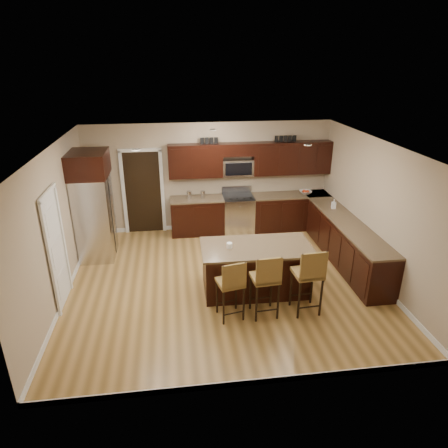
{
  "coord_description": "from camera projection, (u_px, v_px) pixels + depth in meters",
  "views": [
    {
      "loc": [
        -0.91,
        -6.81,
        4.13
      ],
      "look_at": [
        0.05,
        0.4,
        1.07
      ],
      "focal_mm": 32.0,
      "sensor_mm": 36.0,
      "label": 1
    }
  ],
  "objects": [
    {
      "name": "letter_decor",
      "position": [
        247.0,
        140.0,
        9.51
      ],
      "size": [
        2.2,
        0.03,
        0.15
      ],
      "primitive_type": null,
      "color": "black",
      "rests_on": "upper_cabinets"
    },
    {
      "name": "base_cabinets",
      "position": [
        297.0,
        227.0,
        9.31
      ],
      "size": [
        4.02,
        3.96,
        0.92
      ],
      "color": "black",
      "rests_on": "floor"
    },
    {
      "name": "wall_back",
      "position": [
        210.0,
        177.0,
        9.92
      ],
      "size": [
        6.0,
        0.0,
        6.0
      ],
      "primitive_type": "plane",
      "rotation": [
        1.57,
        0.0,
        0.0
      ],
      "color": "tan",
      "rests_on": "floor"
    },
    {
      "name": "upper_cabinets",
      "position": [
        253.0,
        158.0,
        9.71
      ],
      "size": [
        4.0,
        0.33,
        0.8
      ],
      "color": "black",
      "rests_on": "wall_back"
    },
    {
      "name": "refrigerator",
      "position": [
        93.0,
        205.0,
        8.51
      ],
      "size": [
        0.79,
        0.98,
        2.35
      ],
      "color": "silver",
      "rests_on": "floor"
    },
    {
      "name": "island_jar",
      "position": [
        229.0,
        245.0,
        7.22
      ],
      "size": [
        0.1,
        0.1,
        0.1
      ],
      "primitive_type": "cylinder",
      "color": "white",
      "rests_on": "island"
    },
    {
      "name": "stool_right",
      "position": [
        309.0,
        274.0,
        6.67
      ],
      "size": [
        0.49,
        0.49,
        1.23
      ],
      "rotation": [
        0.0,
        0.0,
        0.07
      ],
      "color": "olive",
      "rests_on": "floor"
    },
    {
      "name": "ceiling",
      "position": [
        224.0,
        146.0,
        6.89
      ],
      "size": [
        6.0,
        6.0,
        0.0
      ],
      "primitive_type": "plane",
      "rotation": [
        3.14,
        0.0,
        0.0
      ],
      "color": "silver",
      "rests_on": "wall_back"
    },
    {
      "name": "wall_left",
      "position": [
        56.0,
        227.0,
        7.04
      ],
      "size": [
        0.0,
        5.5,
        5.5
      ],
      "primitive_type": "plane",
      "rotation": [
        1.57,
        0.0,
        1.57
      ],
      "color": "tan",
      "rests_on": "floor"
    },
    {
      "name": "pantry_door",
      "position": [
        56.0,
        251.0,
        6.9
      ],
      "size": [
        0.03,
        0.8,
        2.04
      ],
      "primitive_type": "cube",
      "color": "white",
      "rests_on": "floor"
    },
    {
      "name": "stool_left",
      "position": [
        232.0,
        283.0,
        6.55
      ],
      "size": [
        0.49,
        0.49,
        1.11
      ],
      "rotation": [
        0.0,
        0.0,
        0.2
      ],
      "color": "olive",
      "rests_on": "floor"
    },
    {
      "name": "doorway",
      "position": [
        143.0,
        193.0,
        9.83
      ],
      "size": [
        0.85,
        0.03,
        2.06
      ],
      "primitive_type": "cube",
      "color": "black",
      "rests_on": "floor"
    },
    {
      "name": "microwave",
      "position": [
        238.0,
        167.0,
        9.77
      ],
      "size": [
        0.76,
        0.31,
        0.4
      ],
      "primitive_type": "cube",
      "color": "silver",
      "rests_on": "upper_cabinets"
    },
    {
      "name": "floor_mat",
      "position": [
        246.0,
        250.0,
        9.18
      ],
      "size": [
        1.08,
        0.87,
        0.01
      ],
      "primitive_type": "cube",
      "rotation": [
        0.0,
        0.0,
        0.29
      ],
      "color": "brown",
      "rests_on": "floor"
    },
    {
      "name": "fruit_bowl",
      "position": [
        306.0,
        192.0,
        10.09
      ],
      "size": [
        0.33,
        0.33,
        0.08
      ],
      "primitive_type": "imported",
      "rotation": [
        0.0,
        0.0,
        -0.07
      ],
      "color": "silver",
      "rests_on": "base_cabinets"
    },
    {
      "name": "canister_short",
      "position": [
        203.0,
        195.0,
        9.75
      ],
      "size": [
        0.11,
        0.11,
        0.18
      ],
      "primitive_type": "cylinder",
      "color": "silver",
      "rests_on": "base_cabinets"
    },
    {
      "name": "soap_bottle",
      "position": [
        334.0,
        204.0,
        9.08
      ],
      "size": [
        0.12,
        0.12,
        0.22
      ],
      "primitive_type": "imported",
      "rotation": [
        0.0,
        0.0,
        -0.25
      ],
      "color": "#B2B2B2",
      "rests_on": "base_cabinets"
    },
    {
      "name": "range",
      "position": [
        238.0,
        213.0,
        10.07
      ],
      "size": [
        0.76,
        0.64,
        1.11
      ],
      "color": "silver",
      "rests_on": "floor"
    },
    {
      "name": "stool_mid",
      "position": [
        266.0,
        279.0,
        6.6
      ],
      "size": [
        0.47,
        0.47,
        1.18
      ],
      "rotation": [
        0.0,
        0.0,
        0.08
      ],
      "color": "olive",
      "rests_on": "floor"
    },
    {
      "name": "canister_tall",
      "position": [
        189.0,
        195.0,
        9.71
      ],
      "size": [
        0.12,
        0.12,
        0.19
      ],
      "primitive_type": "cylinder",
      "color": "silver",
      "rests_on": "base_cabinets"
    },
    {
      "name": "floor",
      "position": [
        224.0,
        281.0,
        7.93
      ],
      "size": [
        6.0,
        6.0,
        0.0
      ],
      "primitive_type": "plane",
      "color": "#A37C41",
      "rests_on": "ground"
    },
    {
      "name": "island",
      "position": [
        256.0,
        270.0,
        7.5
      ],
      "size": [
        2.05,
        1.11,
        0.92
      ],
      "rotation": [
        0.0,
        0.0,
        -0.02
      ],
      "color": "black",
      "rests_on": "floor"
    },
    {
      "name": "wall_right",
      "position": [
        377.0,
        211.0,
        7.77
      ],
      "size": [
        0.0,
        5.5,
        5.5
      ],
      "primitive_type": "plane",
      "rotation": [
        1.57,
        0.0,
        -1.57
      ],
      "color": "tan",
      "rests_on": "floor"
    }
  ]
}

